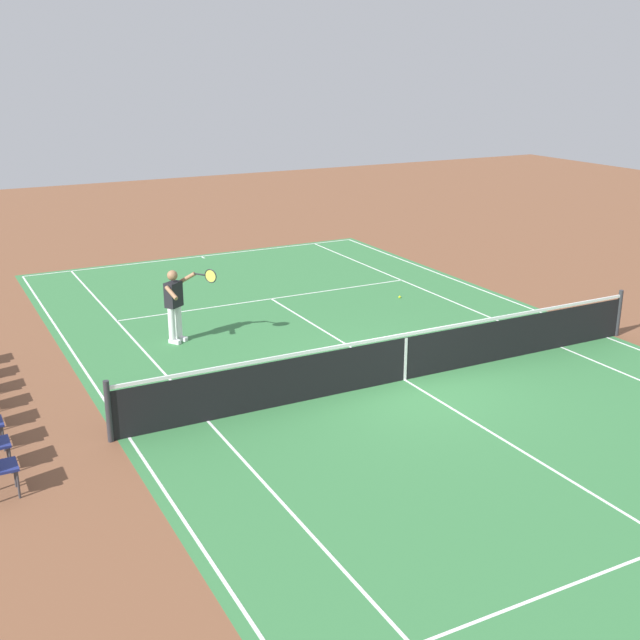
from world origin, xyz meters
TOP-DOWN VIEW (x-y plane):
  - ground_plane at (0.00, 0.00)m, footprint 60.00×60.00m
  - court_slab at (0.00, 0.00)m, footprint 24.20×11.40m
  - court_line_markings at (0.00, 0.00)m, footprint 23.85×11.05m
  - tennis_net at (0.00, 0.00)m, footprint 0.10×11.70m
  - tennis_player_near at (4.27, 3.26)m, footprint 0.80×1.05m
  - tennis_ball at (4.88, -3.06)m, footprint 0.07×0.07m

SIDE VIEW (x-z plane):
  - ground_plane at x=0.00m, z-range 0.00..0.00m
  - court_slab at x=0.00m, z-range 0.00..0.00m
  - court_line_markings at x=0.00m, z-range 0.00..0.01m
  - tennis_ball at x=4.88m, z-range 0.00..0.07m
  - tennis_net at x=0.00m, z-range -0.05..1.03m
  - tennis_player_near at x=4.27m, z-range 0.08..1.78m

